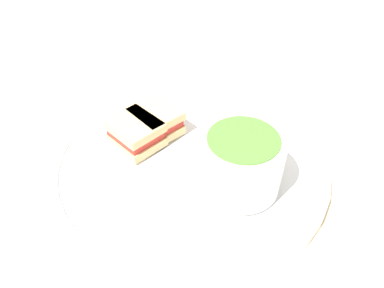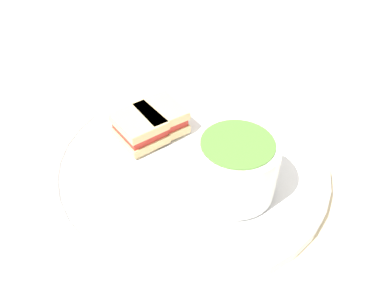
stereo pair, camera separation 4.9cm
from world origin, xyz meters
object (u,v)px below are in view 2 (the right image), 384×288
(soup_bowl, at_px, (235,166))
(sandwich_half_near, at_px, (161,118))
(spoon, at_px, (243,129))
(sandwich_half_far, at_px, (139,128))

(soup_bowl, xyz_separation_m, sandwich_half_near, (0.09, -0.13, -0.02))
(soup_bowl, distance_m, sandwich_half_near, 0.15)
(spoon, distance_m, sandwich_half_far, 0.15)
(sandwich_half_near, bearing_deg, soup_bowl, 125.16)
(spoon, distance_m, sandwich_half_near, 0.12)
(soup_bowl, height_order, sandwich_half_far, soup_bowl)
(soup_bowl, height_order, spoon, soup_bowl)
(sandwich_half_far, bearing_deg, soup_bowl, 139.06)
(sandwich_half_near, bearing_deg, sandwich_half_far, 36.98)
(soup_bowl, relative_size, sandwich_half_far, 1.13)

